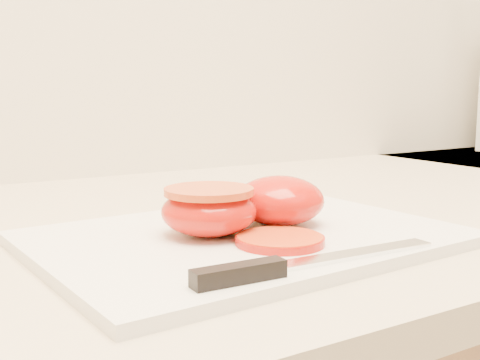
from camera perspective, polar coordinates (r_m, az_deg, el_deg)
cutting_board at (r=0.53m, az=0.57°, el=-5.50°), size 0.37×0.28×0.01m
tomato_half_dome at (r=0.55m, az=3.77°, el=-1.94°), size 0.08×0.08×0.05m
tomato_half_cut at (r=0.51m, az=-2.95°, el=-2.78°), size 0.08×0.08×0.04m
tomato_slice_0 at (r=0.49m, az=3.80°, el=-5.69°), size 0.07×0.07×0.01m
lettuce_leaf_0 at (r=0.61m, az=-1.52°, el=-2.08°), size 0.13×0.13×0.02m
knife at (r=0.42m, az=4.74°, el=-8.02°), size 0.21×0.03×0.01m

